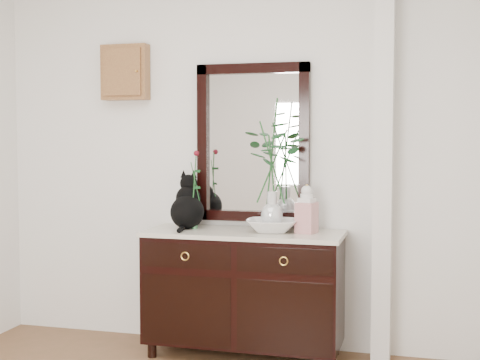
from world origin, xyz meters
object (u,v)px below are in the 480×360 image
(sideboard, at_px, (244,287))
(lotus_bowl, at_px, (272,226))
(cat, at_px, (187,201))
(ginger_jar, at_px, (307,208))

(sideboard, relative_size, lotus_bowl, 3.87)
(lotus_bowl, bearing_deg, cat, 177.16)
(cat, bearing_deg, ginger_jar, -12.42)
(cat, bearing_deg, lotus_bowl, -14.21)
(sideboard, distance_m, ginger_jar, 0.68)
(cat, distance_m, ginger_jar, 0.84)
(sideboard, bearing_deg, lotus_bowl, 3.65)
(sideboard, height_order, ginger_jar, ginger_jar)
(cat, distance_m, lotus_bowl, 0.62)
(sideboard, bearing_deg, cat, 174.24)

